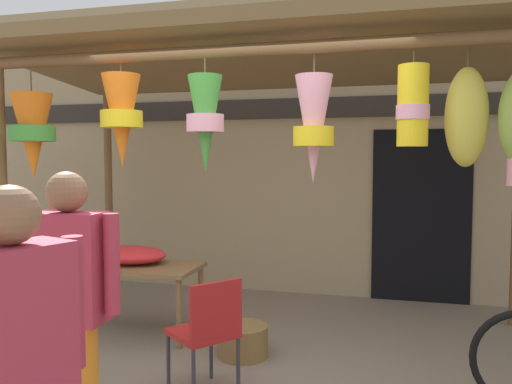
# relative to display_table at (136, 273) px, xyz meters

# --- Properties ---
(ground_plane) EXTENTS (30.00, 30.00, 0.00)m
(ground_plane) POSITION_rel_display_table_xyz_m (1.22, -0.77, -0.58)
(ground_plane) COLOR #756656
(shop_facade) EXTENTS (12.01, 0.29, 3.66)m
(shop_facade) POSITION_rel_display_table_xyz_m (1.23, 1.95, 1.25)
(shop_facade) COLOR #9E8966
(shop_facade) RESTS_ON ground_plane
(market_stall_canopy) EXTENTS (5.00, 2.25, 2.75)m
(market_stall_canopy) POSITION_rel_display_table_xyz_m (1.31, 0.06, 1.79)
(market_stall_canopy) COLOR brown
(market_stall_canopy) RESTS_ON ground_plane
(display_table) EXTENTS (1.20, 0.64, 0.66)m
(display_table) POSITION_rel_display_table_xyz_m (0.00, 0.00, 0.00)
(display_table) COLOR brown
(display_table) RESTS_ON ground_plane
(flower_heap_on_table) EXTENTS (0.71, 0.50, 0.16)m
(flower_heap_on_table) POSITION_rel_display_table_xyz_m (-0.08, 0.05, 0.16)
(flower_heap_on_table) COLOR red
(flower_heap_on_table) RESTS_ON display_table
(folding_chair) EXTENTS (0.56, 0.56, 0.84)m
(folding_chair) POSITION_rel_display_table_xyz_m (1.11, -1.07, -0.08)
(folding_chair) COLOR #AD1E1E
(folding_chair) RESTS_ON ground_plane
(wicker_basket_by_table) EXTENTS (0.43, 0.43, 0.26)m
(wicker_basket_by_table) POSITION_rel_display_table_xyz_m (1.14, -0.29, -0.45)
(wicker_basket_by_table) COLOR brown
(wicker_basket_by_table) RESTS_ON ground_plane
(customer_foreground) EXTENTS (0.34, 0.57, 1.59)m
(customer_foreground) POSITION_rel_display_table_xyz_m (1.03, -2.85, 0.35)
(customer_foreground) COLOR silver
(customer_foreground) RESTS_ON ground_plane
(passerby_at_right) EXTENTS (0.59, 0.23, 1.61)m
(passerby_at_right) POSITION_rel_display_table_xyz_m (0.65, -1.98, 0.36)
(passerby_at_right) COLOR orange
(passerby_at_right) RESTS_ON ground_plane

